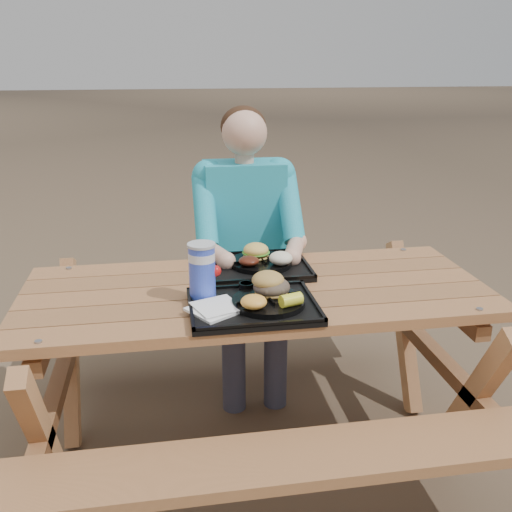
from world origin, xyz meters
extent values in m
plane|color=#999999|center=(0.00, 0.00, 0.00)|extent=(60.00, 60.00, 0.00)
cube|color=black|center=(-0.05, -0.20, 0.76)|extent=(0.45, 0.35, 0.02)
cube|color=black|center=(0.02, 0.19, 0.76)|extent=(0.45, 0.35, 0.02)
cylinder|color=black|center=(0.01, -0.21, 0.78)|extent=(0.26, 0.26, 0.02)
cylinder|color=black|center=(0.05, 0.20, 0.78)|extent=(0.26, 0.26, 0.02)
cube|color=white|center=(-0.18, -0.24, 0.78)|extent=(0.21, 0.21, 0.02)
cylinder|color=blue|center=(-0.21, -0.10, 0.87)|extent=(0.10, 0.10, 0.19)
cylinder|color=#300605|center=(-0.05, -0.08, 0.79)|extent=(0.06, 0.06, 0.03)
cylinder|color=yellow|center=(0.01, -0.07, 0.79)|extent=(0.06, 0.06, 0.03)
ellipsoid|color=#FFB643|center=(-0.05, -0.27, 0.81)|extent=(0.09, 0.09, 0.05)
cube|color=black|center=(-0.15, 0.21, 0.77)|extent=(0.03, 0.14, 0.01)
ellipsoid|color=#511D10|center=(-0.01, 0.15, 0.81)|extent=(0.08, 0.08, 0.04)
ellipsoid|color=white|center=(0.13, 0.13, 0.82)|extent=(0.10, 0.10, 0.05)
camera|label=1|loc=(-0.34, -2.03, 1.60)|focal=40.00mm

